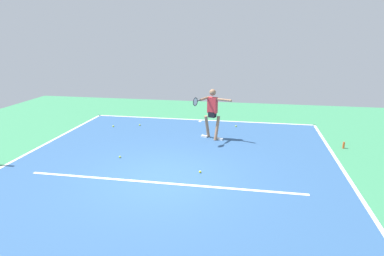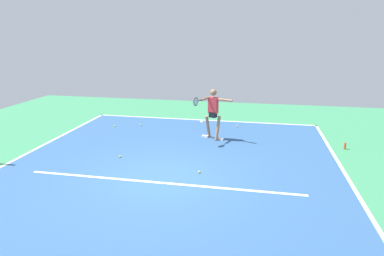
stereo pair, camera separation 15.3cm
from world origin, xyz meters
TOP-DOWN VIEW (x-y plane):
  - ground_plane at (0.00, 0.00)m, footprint 21.00×21.00m
  - court_surface at (0.00, 0.00)m, footprint 9.80×12.71m
  - court_line_baseline_near at (0.00, -6.30)m, footprint 9.80×0.10m
  - court_line_sideline_left at (-4.85, 0.00)m, footprint 0.10×12.71m
  - court_line_sideline_right at (4.85, 0.00)m, footprint 0.10×12.71m
  - court_line_service at (0.00, 0.31)m, footprint 7.35×0.10m
  - court_line_centre_mark at (0.00, -6.10)m, footprint 0.10×0.30m
  - tennis_player at (-0.81, -3.65)m, footprint 1.25×1.20m
  - tennis_ball_by_sideline at (-0.88, -0.50)m, footprint 0.07×0.07m
  - tennis_ball_centre_court at (3.40, -4.51)m, footprint 0.07×0.07m
  - tennis_ball_far_corner at (2.38, -4.90)m, footprint 0.07×0.07m
  - tennis_ball_by_baseline at (-1.61, -5.45)m, footprint 0.07×0.07m
  - tennis_ball_near_player at (1.76, -1.20)m, footprint 0.07×0.07m
  - water_bottle at (-5.32, -3.41)m, footprint 0.07×0.07m

SIDE VIEW (x-z plane):
  - ground_plane at x=0.00m, z-range 0.00..0.00m
  - court_surface at x=0.00m, z-range 0.00..0.00m
  - court_line_baseline_near at x=0.00m, z-range 0.00..0.01m
  - court_line_sideline_left at x=-4.85m, z-range 0.00..0.01m
  - court_line_sideline_right at x=4.85m, z-range 0.00..0.01m
  - court_line_service at x=0.00m, z-range 0.00..0.01m
  - court_line_centre_mark at x=0.00m, z-range 0.00..0.01m
  - tennis_ball_by_sideline at x=-0.88m, z-range 0.00..0.07m
  - tennis_ball_centre_court at x=3.40m, z-range 0.00..0.07m
  - tennis_ball_far_corner at x=2.38m, z-range 0.00..0.07m
  - tennis_ball_by_baseline at x=-1.61m, z-range 0.00..0.07m
  - tennis_ball_near_player at x=1.76m, z-range 0.00..0.07m
  - water_bottle at x=-5.32m, z-range 0.00..0.22m
  - tennis_player at x=-0.81m, z-range 0.15..2.00m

